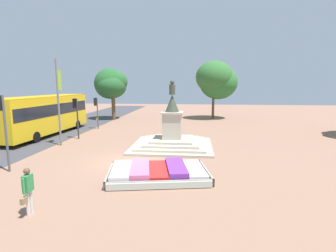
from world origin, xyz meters
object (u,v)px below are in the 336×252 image
at_px(statue_monument, 172,137).
at_px(pedestrian_with_handbag, 28,188).
at_px(flower_planter, 158,172).
at_px(banner_pole, 59,100).
at_px(traffic_light_near_crossing, 3,119).
at_px(city_bus, 44,113).
at_px(traffic_light_far_corner, 96,108).
at_px(traffic_light_mid_block, 76,111).

xyz_separation_m(statue_monument, pedestrian_with_handbag, (-4.20, -10.84, 0.20)).
bearing_deg(flower_planter, banner_pole, 143.24).
xyz_separation_m(traffic_light_near_crossing, city_bus, (-3.76, 10.01, -0.77)).
relative_size(traffic_light_near_crossing, banner_pole, 0.63).
height_order(traffic_light_far_corner, banner_pole, banner_pole).
distance_m(traffic_light_near_crossing, pedestrian_with_handbag, 6.25).
bearing_deg(pedestrian_with_handbag, city_bus, 118.78).
xyz_separation_m(banner_pole, pedestrian_with_handbag, (4.34, -10.50, -2.48)).
relative_size(traffic_light_far_corner, banner_pole, 0.50).
bearing_deg(statue_monument, banner_pole, -177.72).
bearing_deg(traffic_light_near_crossing, flower_planter, -0.55).
relative_size(city_bus, pedestrian_with_handbag, 6.71).
bearing_deg(banner_pole, traffic_light_mid_block, 86.84).
bearing_deg(traffic_light_mid_block, statue_monument, -14.51).
bearing_deg(statue_monument, traffic_light_near_crossing, -141.87).
bearing_deg(pedestrian_with_handbag, banner_pole, 112.47).
bearing_deg(banner_pole, traffic_light_near_crossing, -87.82).
relative_size(statue_monument, banner_pole, 0.90).
height_order(traffic_light_near_crossing, traffic_light_far_corner, traffic_light_near_crossing).
distance_m(traffic_light_near_crossing, traffic_light_far_corner, 13.79).
bearing_deg(pedestrian_with_handbag, traffic_light_mid_block, 107.90).
distance_m(flower_planter, traffic_light_near_crossing, 8.54).
bearing_deg(banner_pole, traffic_light_far_corner, 90.25).
distance_m(statue_monument, traffic_light_near_crossing, 10.76).
xyz_separation_m(traffic_light_mid_block, city_bus, (-3.67, 1.31, -0.37)).
bearing_deg(traffic_light_mid_block, traffic_light_near_crossing, -89.37).
xyz_separation_m(flower_planter, city_bus, (-11.91, 10.08, 1.81)).
bearing_deg(traffic_light_near_crossing, traffic_light_far_corner, 91.11).
bearing_deg(city_bus, pedestrian_with_handbag, -61.22).
bearing_deg(flower_planter, traffic_light_far_corner, 121.26).
height_order(flower_planter, traffic_light_near_crossing, traffic_light_near_crossing).
xyz_separation_m(city_bus, pedestrian_with_handbag, (7.87, -14.33, -1.08)).
xyz_separation_m(statue_monument, city_bus, (-12.07, 3.49, 1.28)).
bearing_deg(banner_pole, pedestrian_with_handbag, -67.53).
distance_m(flower_planter, city_bus, 15.71).
bearing_deg(statue_monument, flower_planter, -91.41).
bearing_deg(statue_monument, traffic_light_mid_block, 165.49).
height_order(city_bus, pedestrian_with_handbag, city_bus).
distance_m(traffic_light_mid_block, pedestrian_with_handbag, 13.76).
xyz_separation_m(flower_planter, traffic_light_mid_block, (-8.24, 8.77, 2.18)).
height_order(flower_planter, traffic_light_far_corner, traffic_light_far_corner).
distance_m(flower_planter, statue_monument, 6.62).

